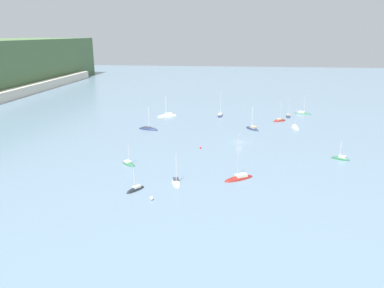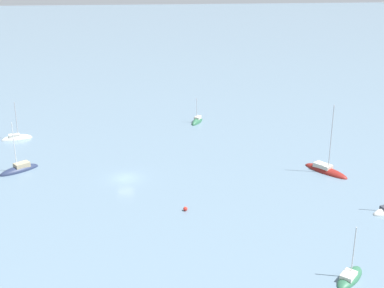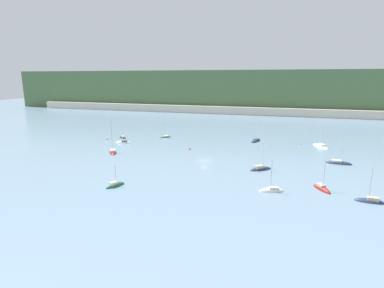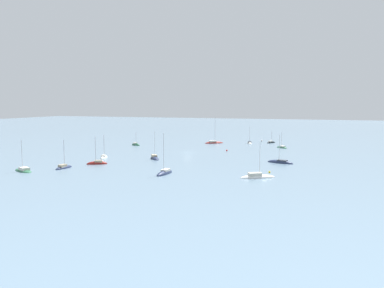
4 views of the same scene
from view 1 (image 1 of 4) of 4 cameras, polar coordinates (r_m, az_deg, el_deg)
name	(u,v)px [view 1 (image 1 of 4)]	position (r m, az deg, el deg)	size (l,w,h in m)	color
ground_plane	(240,142)	(128.48, 7.27, 0.31)	(600.00, 600.00, 0.00)	slate
sailboat_0	(220,116)	(168.32, 4.31, 4.32)	(7.76, 2.65, 11.63)	#232D4C
sailboat_1	(252,129)	(146.17, 9.19, 2.27)	(6.85, 6.04, 9.65)	#232D4C
sailboat_2	(167,116)	(168.07, -3.79, 4.32)	(6.41, 8.98, 9.55)	white
sailboat_3	(288,117)	(171.50, 14.46, 4.07)	(6.24, 2.39, 8.72)	#232D4C
sailboat_4	(295,128)	(151.66, 15.43, 2.39)	(6.13, 3.33, 8.69)	white
sailboat_5	(239,179)	(96.24, 7.17, -5.25)	(6.83, 8.31, 12.74)	maroon
sailboat_6	(303,114)	(179.63, 16.51, 4.47)	(5.79, 8.52, 9.03)	#2D6647
sailboat_7	(341,159)	(118.33, 21.69, -2.15)	(3.69, 5.42, 6.49)	#2D6647
sailboat_8	(129,164)	(107.45, -9.63, -3.03)	(5.31, 5.53, 7.25)	#2D6647
sailboat_9	(176,183)	(93.12, -2.42, -5.93)	(6.39, 3.56, 8.61)	white
sailboat_10	(148,129)	(144.94, -6.68, 2.23)	(4.51, 8.50, 9.60)	#232D4C
sailboat_11	(279,121)	(162.01, 13.17, 3.44)	(4.56, 6.13, 9.28)	maroon
sailboat_12	(136,190)	(90.00, -8.60, -6.93)	(5.24, 4.14, 6.04)	black
mooring_buoy_0	(200,148)	(120.29, 1.30, -0.54)	(0.62, 0.62, 0.62)	red
mooring_buoy_1	(160,119)	(161.43, -4.94, 3.84)	(0.54, 0.54, 0.54)	yellow
mooring_buoy_2	(152,198)	(84.44, -6.16, -8.22)	(0.84, 0.84, 0.84)	white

